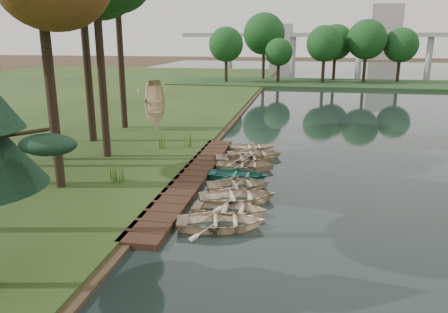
% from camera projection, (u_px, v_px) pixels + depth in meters
% --- Properties ---
extents(ground, '(300.00, 300.00, 0.00)m').
position_uv_depth(ground, '(222.00, 182.00, 22.73)').
color(ground, '#3D2F1D').
extents(boardwalk, '(1.60, 16.00, 0.30)m').
position_uv_depth(boardwalk, '(192.00, 178.00, 22.97)').
color(boardwalk, '#372115').
rests_on(boardwalk, ground).
extents(peninsula, '(50.00, 14.00, 0.45)m').
position_uv_depth(peninsula, '(330.00, 84.00, 68.73)').
color(peninsula, '#23411C').
rests_on(peninsula, ground).
extents(far_trees, '(45.60, 5.60, 8.80)m').
position_uv_depth(far_trees, '(311.00, 43.00, 67.67)').
color(far_trees, black).
rests_on(far_trees, peninsula).
extents(bridge, '(95.90, 4.00, 8.60)m').
position_uv_depth(bridge, '(334.00, 38.00, 132.59)').
color(bridge, '#A5A5A0').
rests_on(bridge, ground).
extents(building_a, '(10.00, 8.00, 18.00)m').
position_uv_depth(building_a, '(385.00, 32.00, 147.99)').
color(building_a, '#A5A5A0').
rests_on(building_a, ground).
extents(building_b, '(8.00, 8.00, 12.00)m').
position_uv_depth(building_b, '(281.00, 41.00, 159.59)').
color(building_b, '#A5A5A0').
rests_on(building_b, ground).
extents(rowboat_0, '(3.91, 3.14, 0.72)m').
position_uv_depth(rowboat_0, '(221.00, 220.00, 17.05)').
color(rowboat_0, beige).
rests_on(rowboat_0, water).
extents(rowboat_1, '(3.23, 2.32, 0.66)m').
position_uv_depth(rowboat_1, '(229.00, 207.00, 18.39)').
color(rowboat_1, beige).
rests_on(rowboat_1, water).
extents(rowboat_2, '(4.15, 3.49, 0.74)m').
position_uv_depth(rowboat_2, '(238.00, 195.00, 19.75)').
color(rowboat_2, beige).
rests_on(rowboat_2, water).
extents(rowboat_3, '(3.82, 3.29, 0.66)m').
position_uv_depth(rowboat_3, '(239.00, 183.00, 21.47)').
color(rowboat_3, beige).
rests_on(rowboat_3, water).
extents(rowboat_4, '(3.20, 2.33, 0.65)m').
position_uv_depth(rowboat_4, '(238.00, 173.00, 22.96)').
color(rowboat_4, teal).
rests_on(rowboat_4, water).
extents(rowboat_5, '(3.49, 2.65, 0.68)m').
position_uv_depth(rowboat_5, '(245.00, 164.00, 24.64)').
color(rowboat_5, beige).
rests_on(rowboat_5, water).
extents(rowboat_6, '(3.96, 3.17, 0.73)m').
position_uv_depth(rowboat_6, '(245.00, 157.00, 25.95)').
color(rowboat_6, beige).
rests_on(rowboat_6, water).
extents(rowboat_7, '(3.99, 3.30, 0.72)m').
position_uv_depth(rowboat_7, '(255.00, 153.00, 26.95)').
color(rowboat_7, beige).
rests_on(rowboat_7, water).
extents(rowboat_8, '(3.49, 2.86, 0.63)m').
position_uv_depth(rowboat_8, '(253.00, 146.00, 28.82)').
color(rowboat_8, beige).
rests_on(rowboat_8, water).
extents(stored_rowboat, '(4.72, 4.49, 0.80)m').
position_uv_depth(stored_rowboat, '(155.00, 124.00, 34.26)').
color(stored_rowboat, beige).
rests_on(stored_rowboat, bank).
extents(reeds_0, '(0.60, 0.60, 0.93)m').
position_uv_depth(reeds_0, '(121.00, 172.00, 21.90)').
color(reeds_0, '#3F661E').
rests_on(reeds_0, bank).
extents(reeds_1, '(0.60, 0.60, 1.07)m').
position_uv_depth(reeds_1, '(114.00, 170.00, 22.05)').
color(reeds_1, '#3F661E').
rests_on(reeds_1, bank).
extents(reeds_2, '(0.60, 0.60, 1.14)m').
position_uv_depth(reeds_2, '(188.00, 139.00, 28.63)').
color(reeds_2, '#3F661E').
rests_on(reeds_2, bank).
extents(reeds_3, '(0.60, 0.60, 1.01)m').
position_uv_depth(reeds_3, '(161.00, 141.00, 28.40)').
color(reeds_3, '#3F661E').
rests_on(reeds_3, bank).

